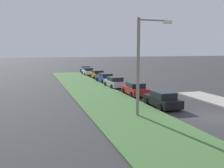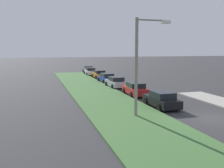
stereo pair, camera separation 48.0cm
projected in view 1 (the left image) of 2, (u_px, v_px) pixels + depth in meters
ground at (215, 118)px, 19.17m from camera, size 300.00×300.00×0.00m
grass_median at (102, 98)px, 26.77m from camera, size 60.00×6.00×0.12m
parked_car_black at (162, 99)px, 22.55m from camera, size 4.30×2.02×1.47m
parked_car_red at (135, 89)px, 28.49m from camera, size 4.36×2.13×1.47m
parked_car_silver at (115, 82)px, 34.33m from camera, size 4.37×2.15×1.47m
parked_car_blue at (105, 78)px, 39.29m from camera, size 4.37×2.16×1.47m
parked_car_orange at (97, 74)px, 45.11m from camera, size 4.33×2.08×1.47m
parked_car_white at (88, 71)px, 50.94m from camera, size 4.31×2.04×1.47m
parked_car_green at (86, 69)px, 56.12m from camera, size 4.36×2.13×1.47m
streetlight at (142, 60)px, 19.06m from camera, size 0.38×2.87×7.50m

